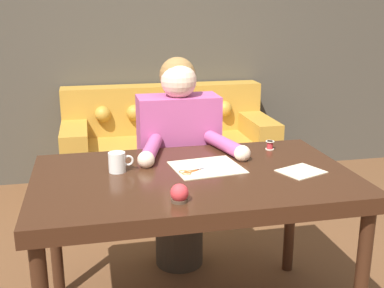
% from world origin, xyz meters
% --- Properties ---
extents(wall_back, '(8.00, 0.06, 2.60)m').
position_xyz_m(wall_back, '(0.00, 2.27, 1.30)').
color(wall_back, '#474238').
rests_on(wall_back, ground_plane).
extents(dining_table, '(1.41, 0.86, 0.77)m').
position_xyz_m(dining_table, '(-0.00, 0.07, 0.69)').
color(dining_table, '#381E11').
rests_on(dining_table, ground_plane).
extents(couch, '(1.68, 0.77, 0.84)m').
position_xyz_m(couch, '(0.18, 1.88, 0.31)').
color(couch, '#B7842D').
rests_on(couch, ground_plane).
extents(person, '(0.54, 0.63, 1.22)m').
position_xyz_m(person, '(0.04, 0.64, 0.62)').
color(person, '#33281E').
rests_on(person, ground_plane).
extents(pattern_paper_main, '(0.33, 0.30, 0.00)m').
position_xyz_m(pattern_paper_main, '(0.08, 0.14, 0.77)').
color(pattern_paper_main, beige).
rests_on(pattern_paper_main, dining_table).
extents(pattern_paper_offcut, '(0.23, 0.21, 0.00)m').
position_xyz_m(pattern_paper_offcut, '(0.48, -0.01, 0.77)').
color(pattern_paper_offcut, beige).
rests_on(pattern_paper_offcut, dining_table).
extents(scissors, '(0.22, 0.13, 0.01)m').
position_xyz_m(scissors, '(0.01, 0.10, 0.77)').
color(scissors, silver).
rests_on(scissors, dining_table).
extents(mug, '(0.11, 0.08, 0.09)m').
position_xyz_m(mug, '(-0.33, 0.17, 0.81)').
color(mug, silver).
rests_on(mug, dining_table).
extents(thread_spool, '(0.04, 0.04, 0.05)m').
position_xyz_m(thread_spool, '(0.47, 0.35, 0.79)').
color(thread_spool, red).
rests_on(thread_spool, dining_table).
extents(pin_cushion, '(0.07, 0.07, 0.07)m').
position_xyz_m(pin_cushion, '(-0.12, -0.23, 0.80)').
color(pin_cushion, '#4C3828').
rests_on(pin_cushion, dining_table).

